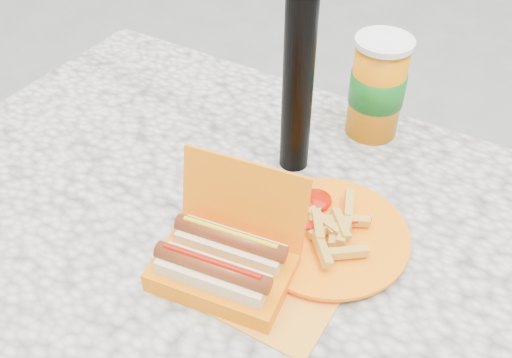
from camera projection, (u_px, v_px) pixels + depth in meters
The scene contains 4 objects.
picnic_table at pixel (247, 262), 0.98m from camera, with size 1.20×0.80×0.75m.
hotdog_box at pixel (224, 261), 0.80m from camera, with size 0.21×0.18×0.15m.
fries_plate at pixel (323, 237), 0.86m from camera, with size 0.25×0.33×0.04m.
soda_cup at pixel (377, 87), 1.02m from camera, with size 0.10×0.10×0.19m.
Camera 1 is at (0.34, -0.54, 1.40)m, focal length 40.00 mm.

